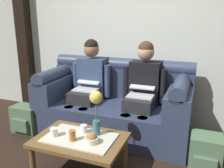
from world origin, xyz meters
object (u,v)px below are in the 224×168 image
at_px(snack_bowl, 92,139).
at_px(cup_near_right, 54,132).
at_px(coffee_table, 80,142).
at_px(cup_near_left, 72,135).
at_px(flower_vase, 96,106).
at_px(cup_far_center, 84,129).
at_px(couch, 115,105).
at_px(person_left, 89,82).
at_px(backpack_left, 26,119).
at_px(backpack_right, 205,155).
at_px(person_right, 143,87).

height_order(snack_bowl, cup_near_right, snack_bowl).
relative_size(coffee_table, cup_near_left, 8.20).
bearing_deg(snack_bowl, flower_vase, 98.28).
bearing_deg(flower_vase, coffee_table, -139.05).
distance_m(snack_bowl, cup_far_center, 0.23).
height_order(couch, cup_near_right, couch).
height_order(person_left, cup_far_center, person_left).
relative_size(backpack_left, backpack_right, 0.90).
bearing_deg(coffee_table, flower_vase, 40.95).
height_order(person_right, cup_near_right, person_right).
xyz_separation_m(person_left, backpack_left, (-0.73, -0.45, -0.48)).
relative_size(person_left, cup_far_center, 15.49).
xyz_separation_m(snack_bowl, cup_near_left, (-0.18, -0.03, 0.02)).
xyz_separation_m(person_right, backpack_left, (-1.48, -0.45, -0.48)).
bearing_deg(cup_near_left, coffee_table, 68.76).
distance_m(cup_near_left, cup_near_right, 0.21).
height_order(flower_vase, snack_bowl, flower_vase).
distance_m(person_left, snack_bowl, 1.18).
distance_m(person_left, coffee_table, 1.10).
height_order(person_right, flower_vase, person_right).
bearing_deg(coffee_table, snack_bowl, -19.60).
xyz_separation_m(person_right, backpack_right, (0.78, -0.56, -0.46)).
distance_m(coffee_table, cup_near_right, 0.27).
height_order(person_right, cup_far_center, person_right).
distance_m(couch, cup_near_right, 1.07).
relative_size(snack_bowl, cup_far_center, 1.67).
height_order(couch, cup_far_center, couch).
height_order(person_right, backpack_right, person_right).
distance_m(person_left, cup_near_left, 1.13).
height_order(coffee_table, snack_bowl, snack_bowl).
height_order(flower_vase, backpack_left, flower_vase).
bearing_deg(backpack_left, cup_near_left, -29.67).
distance_m(cup_near_left, cup_far_center, 0.19).
distance_m(snack_bowl, backpack_right, 1.12).
distance_m(snack_bowl, backpack_left, 1.41).
distance_m(snack_bowl, cup_near_right, 0.40).
bearing_deg(coffee_table, cup_near_right, -165.52).
height_order(coffee_table, cup_far_center, cup_far_center).
xyz_separation_m(snack_bowl, backpack_left, (-1.26, 0.59, -0.24)).
bearing_deg(cup_far_center, coffee_table, -85.14).
xyz_separation_m(person_left, snack_bowl, (0.52, -1.03, -0.24)).
xyz_separation_m(couch, person_left, (-0.37, -0.00, 0.28)).
xyz_separation_m(coffee_table, cup_near_right, (-0.24, -0.06, 0.10)).
xyz_separation_m(person_left, cup_near_right, (0.13, -1.04, -0.23)).
relative_size(person_left, flower_vase, 2.72).
xyz_separation_m(cup_near_left, cup_near_right, (-0.21, 0.02, -0.01)).
bearing_deg(snack_bowl, couch, 98.43).
relative_size(couch, flower_vase, 4.35).
bearing_deg(cup_near_right, backpack_left, 145.34).
bearing_deg(person_right, couch, 179.66).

